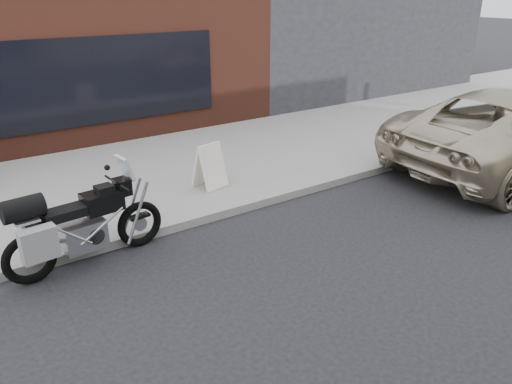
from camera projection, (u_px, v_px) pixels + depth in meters
name	position (u px, v px, depth m)	size (l,w,h in m)	color
ground	(386.00, 357.00, 5.44)	(120.00, 120.00, 0.00)	black
near_sidewalk	(137.00, 170.00, 10.73)	(44.00, 6.00, 0.15)	gray
neighbour_building	(297.00, 6.00, 20.19)	(10.00, 10.00, 6.00)	#242529
motorcycle	(76.00, 226.00, 6.94)	(2.37, 0.91, 1.50)	black
sandwich_sign	(209.00, 165.00, 9.51)	(0.62, 0.59, 0.85)	white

